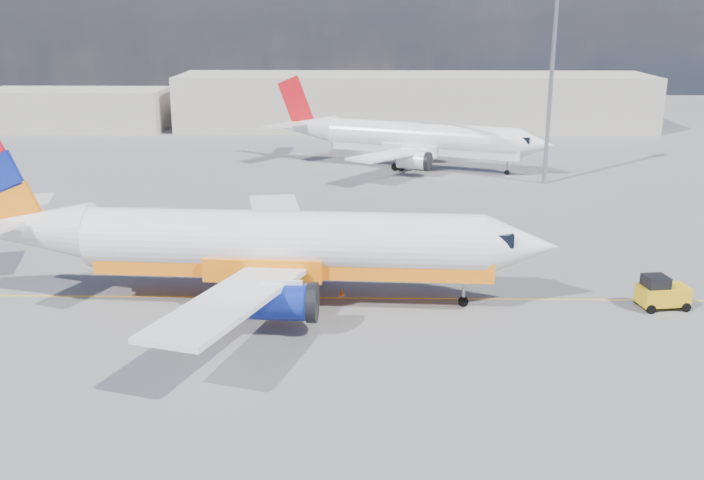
{
  "coord_description": "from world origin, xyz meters",
  "views": [
    {
      "loc": [
        -1.99,
        -43.95,
        18.1
      ],
      "look_at": [
        -2.91,
        4.31,
        3.5
      ],
      "focal_mm": 40.0,
      "sensor_mm": 36.0,
      "label": 1
    }
  ],
  "objects_px": {
    "second_jet": "(413,139)",
    "gse_tug": "(661,293)",
    "main_jet": "(266,244)",
    "traffic_cone": "(342,292)"
  },
  "relations": [
    {
      "from": "main_jet",
      "to": "second_jet",
      "type": "distance_m",
      "value": 43.97
    },
    {
      "from": "main_jet",
      "to": "second_jet",
      "type": "height_order",
      "value": "main_jet"
    },
    {
      "from": "second_jet",
      "to": "gse_tug",
      "type": "bearing_deg",
      "value": -52.61
    },
    {
      "from": "gse_tug",
      "to": "main_jet",
      "type": "bearing_deg",
      "value": 169.08
    },
    {
      "from": "second_jet",
      "to": "main_jet",
      "type": "bearing_deg",
      "value": -84.51
    },
    {
      "from": "gse_tug",
      "to": "traffic_cone",
      "type": "xyz_separation_m",
      "value": [
        -19.81,
        1.75,
        -0.75
      ]
    },
    {
      "from": "second_jet",
      "to": "traffic_cone",
      "type": "distance_m",
      "value": 42.1
    },
    {
      "from": "second_jet",
      "to": "traffic_cone",
      "type": "bearing_deg",
      "value": -78.71
    },
    {
      "from": "main_jet",
      "to": "gse_tug",
      "type": "height_order",
      "value": "main_jet"
    },
    {
      "from": "traffic_cone",
      "to": "gse_tug",
      "type": "bearing_deg",
      "value": -5.05
    }
  ]
}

